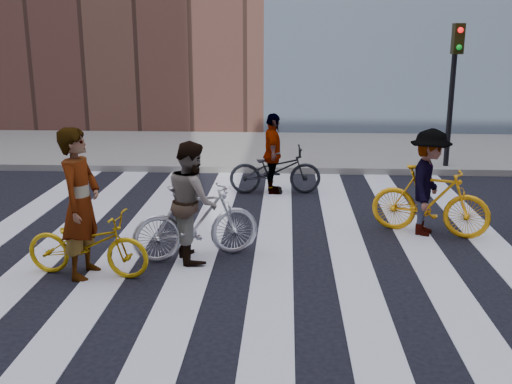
# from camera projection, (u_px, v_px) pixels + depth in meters

# --- Properties ---
(ground) EXTENTS (100.00, 100.00, 0.00)m
(ground) POSITION_uv_depth(u_px,v_px,m) (237.00, 250.00, 8.88)
(ground) COLOR black
(ground) RESTS_ON ground
(sidewalk_far) EXTENTS (100.00, 5.00, 0.15)m
(sidewalk_far) POSITION_uv_depth(u_px,v_px,m) (260.00, 150.00, 16.10)
(sidewalk_far) COLOR gray
(sidewalk_far) RESTS_ON ground
(zebra_crosswalk) EXTENTS (8.25, 10.00, 0.01)m
(zebra_crosswalk) POSITION_uv_depth(u_px,v_px,m) (237.00, 250.00, 8.88)
(zebra_crosswalk) COLOR silver
(zebra_crosswalk) RESTS_ON ground
(traffic_signal) EXTENTS (0.22, 0.42, 3.33)m
(traffic_signal) POSITION_uv_depth(u_px,v_px,m) (454.00, 72.00, 13.21)
(traffic_signal) COLOR black
(traffic_signal) RESTS_ON ground
(bike_yellow_left) EXTENTS (1.73, 0.78, 0.88)m
(bike_yellow_left) POSITION_uv_depth(u_px,v_px,m) (87.00, 244.00, 7.85)
(bike_yellow_left) COLOR #C8990B
(bike_yellow_left) RESTS_ON ground
(bike_silver_mid) EXTENTS (1.88, 1.14, 1.09)m
(bike_silver_mid) POSITION_uv_depth(u_px,v_px,m) (196.00, 222.00, 8.43)
(bike_silver_mid) COLOR #B4B6BE
(bike_silver_mid) RESTS_ON ground
(bike_yellow_right) EXTENTS (1.91, 1.15, 1.11)m
(bike_yellow_right) POSITION_uv_depth(u_px,v_px,m) (430.00, 201.00, 9.45)
(bike_yellow_right) COLOR #FFA50E
(bike_yellow_right) RESTS_ON ground
(bike_dark_rear) EXTENTS (1.86, 0.77, 0.96)m
(bike_dark_rear) POSITION_uv_depth(u_px,v_px,m) (275.00, 170.00, 11.91)
(bike_dark_rear) COLOR black
(bike_dark_rear) RESTS_ON ground
(rider_left) EXTENTS (0.56, 0.77, 1.98)m
(rider_left) POSITION_uv_depth(u_px,v_px,m) (81.00, 204.00, 7.72)
(rider_left) COLOR slate
(rider_left) RESTS_ON ground
(rider_mid) EXTENTS (0.90, 1.00, 1.70)m
(rider_mid) POSITION_uv_depth(u_px,v_px,m) (192.00, 201.00, 8.35)
(rider_mid) COLOR slate
(rider_mid) RESTS_ON ground
(rider_right) EXTENTS (0.98, 1.25, 1.70)m
(rider_right) POSITION_uv_depth(u_px,v_px,m) (428.00, 183.00, 9.38)
(rider_right) COLOR slate
(rider_right) RESTS_ON ground
(rider_rear) EXTENTS (0.46, 0.97, 1.61)m
(rider_rear) POSITION_uv_depth(u_px,v_px,m) (273.00, 154.00, 11.83)
(rider_rear) COLOR slate
(rider_rear) RESTS_ON ground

